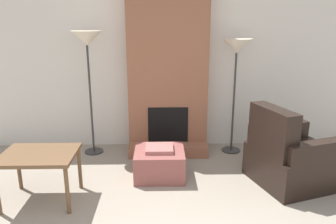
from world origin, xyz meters
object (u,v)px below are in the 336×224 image
Objects in this scene: ottoman at (159,162)px; floor_lamp_right at (237,52)px; side_table at (39,159)px; floor_lamp_left at (87,45)px; armchair at (290,160)px.

floor_lamp_right is (1.11, 0.82, 1.34)m from ottoman.
floor_lamp_left is (0.30, 1.39, 1.13)m from side_table.
floor_lamp_right is (2.13, 0.00, -0.10)m from floor_lamp_left.
floor_lamp_right is at bearing 36.26° from ottoman.
ottoman is 1.47m from side_table.
ottoman is 0.37× the size of floor_lamp_right.
ottoman is 0.35× the size of floor_lamp_left.
side_table is 0.47× the size of floor_lamp_right.
armchair reaches higher than side_table.
floor_lamp_left is at bearing -180.00° from floor_lamp_right.
armchair is 0.64× the size of floor_lamp_left.
side_table is at bearing -102.22° from floor_lamp_left.
ottoman is 1.63m from armchair.
armchair is 1.45× the size of side_table.
armchair is 1.68m from floor_lamp_right.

